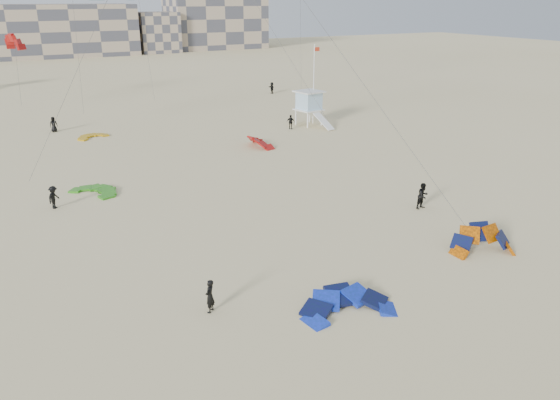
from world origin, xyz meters
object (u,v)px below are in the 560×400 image
kitesurfer_main (210,296)px  lifeguard_tower_near (309,108)px  kite_ground_blue (348,311)px  kite_ground_orange (482,252)px

kitesurfer_main → lifeguard_tower_near: size_ratio=0.30×
kitesurfer_main → lifeguard_tower_near: bearing=-171.7°
kite_ground_blue → lifeguard_tower_near: size_ratio=0.81×
kite_ground_blue → kite_ground_orange: size_ratio=1.19×
kite_ground_orange → lifeguard_tower_near: bearing=94.0°
kite_ground_orange → lifeguard_tower_near: 33.80m
kite_ground_orange → kitesurfer_main: (-15.83, 1.36, 0.81)m
kitesurfer_main → lifeguard_tower_near: 39.52m
kite_ground_blue → kite_ground_orange: bearing=19.0°
lifeguard_tower_near → kite_ground_blue: bearing=-128.0°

